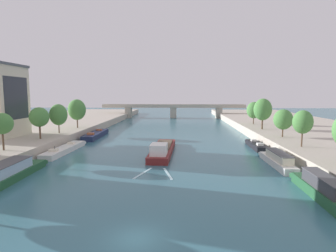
{
  "coord_description": "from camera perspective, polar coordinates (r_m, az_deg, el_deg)",
  "views": [
    {
      "loc": [
        3.48,
        -20.69,
        11.49
      ],
      "look_at": [
        0.0,
        54.98,
        2.55
      ],
      "focal_mm": 29.69,
      "sensor_mm": 36.0,
      "label": 1
    }
  ],
  "objects": [
    {
      "name": "tree_left_past_mid",
      "position": [
        62.23,
        -24.92,
        1.66
      ],
      "size": [
        3.86,
        3.86,
        6.44
      ],
      "color": "brown",
      "rests_on": "quay_left"
    },
    {
      "name": "wake_behind_barge",
      "position": [
        40.63,
        -2.61,
        -9.68
      ],
      "size": [
        5.6,
        6.01,
        0.03
      ],
      "color": "#A5D1DB",
      "rests_on": "ground"
    },
    {
      "name": "tree_left_far",
      "position": [
        78.31,
        -18.19,
        3.2
      ],
      "size": [
        4.65,
        4.65,
        7.66
      ],
      "color": "brown",
      "rests_on": "quay_left"
    },
    {
      "name": "bridge_far",
      "position": [
        130.31,
        1.1,
        3.48
      ],
      "size": [
        66.43,
        4.4,
        6.35
      ],
      "color": "#ADA899",
      "rests_on": "ground"
    },
    {
      "name": "tree_left_by_lamp",
      "position": [
        69.01,
        -21.58,
        2.17
      ],
      "size": [
        4.01,
        4.01,
        6.78
      ],
      "color": "brown",
      "rests_on": "quay_left"
    },
    {
      "name": "moored_boat_right_near",
      "position": [
        47.73,
        21.55,
        -6.48
      ],
      "size": [
        2.34,
        12.76,
        2.33
      ],
      "color": "silver",
      "rests_on": "ground"
    },
    {
      "name": "tree_right_midway",
      "position": [
        63.47,
        22.57,
        1.24
      ],
      "size": [
        3.96,
        3.96,
        5.91
      ],
      "color": "brown",
      "rests_on": "quay_right"
    },
    {
      "name": "tree_left_second",
      "position": [
        52.31,
        -30.93,
        0.42
      ],
      "size": [
        3.44,
        3.44,
        6.12
      ],
      "color": "brown",
      "rests_on": "quay_left"
    },
    {
      "name": "moored_boat_left_far",
      "position": [
        75.84,
        -14.57,
        -1.7
      ],
      "size": [
        3.3,
        16.63,
        2.36
      ],
      "color": "#1E284C",
      "rests_on": "ground"
    },
    {
      "name": "moored_boat_right_lone",
      "position": [
        61.8,
        17.59,
        -3.76
      ],
      "size": [
        2.24,
        10.98,
        2.18
      ],
      "color": "black",
      "rests_on": "ground"
    },
    {
      "name": "quay_left",
      "position": [
        87.52,
        -26.59,
        -0.79
      ],
      "size": [
        36.0,
        170.0,
        2.24
      ],
      "primitive_type": "cube",
      "color": "#B7AD9E",
      "rests_on": "ground"
    },
    {
      "name": "barge_midriver",
      "position": [
        53.0,
        -1.15,
        -4.8
      ],
      "size": [
        4.45,
        19.95,
        2.97
      ],
      "color": "maroon",
      "rests_on": "ground"
    },
    {
      "name": "moored_boat_right_downstream",
      "position": [
        35.5,
        28.98,
        -11.14
      ],
      "size": [
        2.45,
        12.76,
        2.64
      ],
      "color": "#235633",
      "rests_on": "ground"
    },
    {
      "name": "tree_right_far",
      "position": [
        75.68,
        18.87,
        3.22
      ],
      "size": [
        4.61,
        4.61,
        7.92
      ],
      "color": "brown",
      "rests_on": "quay_right"
    },
    {
      "name": "moored_boat_left_upstream",
      "position": [
        42.59,
        -30.23,
        -8.41
      ],
      "size": [
        3.59,
        16.02,
        2.48
      ],
      "color": "#235633",
      "rests_on": "ground"
    },
    {
      "name": "quay_right",
      "position": [
        84.34,
        27.68,
        -1.11
      ],
      "size": [
        36.0,
        170.0,
        2.24
      ],
      "primitive_type": "cube",
      "color": "#B7AD9E",
      "rests_on": "ground"
    },
    {
      "name": "tree_right_third",
      "position": [
        87.17,
        17.2,
        3.13
      ],
      "size": [
        4.19,
        4.19,
        6.7
      ],
      "color": "brown",
      "rests_on": "quay_right"
    },
    {
      "name": "moored_boat_left_gap_after",
      "position": [
        58.42,
        -20.44,
        -4.51
      ],
      "size": [
        3.07,
        16.1,
        2.12
      ],
      "color": "silver",
      "rests_on": "ground"
    },
    {
      "name": "tree_right_second",
      "position": [
        53.19,
        25.94,
        0.74
      ],
      "size": [
        3.37,
        3.37,
        6.37
      ],
      "color": "brown",
      "rests_on": "quay_right"
    },
    {
      "name": "ground_plane",
      "position": [
        23.92,
        -6.54,
        -22.02
      ],
      "size": [
        400.0,
        400.0,
        0.0
      ],
      "primitive_type": "plane",
      "color": "#336675"
    }
  ]
}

